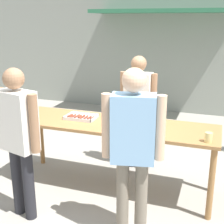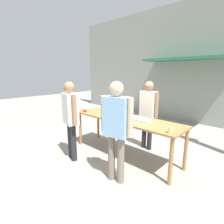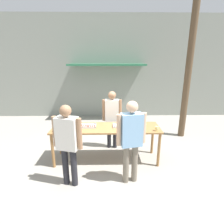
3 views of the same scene
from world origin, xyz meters
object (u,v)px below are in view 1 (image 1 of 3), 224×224
Objects in this scene: person_customer_holding_hotdog at (18,132)px; condiment_jar_ketchup at (26,118)px; condiment_jar_mustard at (20,117)px; beer_cup at (208,137)px; food_tray_buns at (142,123)px; person_server_behind_table at (138,103)px; person_customer_with_cup at (133,141)px; food_tray_sausages at (81,117)px.

condiment_jar_ketchup is at bearing -46.73° from person_customer_holding_hotdog.
condiment_jar_mustard is 2.45m from beer_cup.
person_server_behind_table is (-0.22, 0.64, 0.10)m from food_tray_buns.
person_customer_with_cup is at bearing -20.15° from condiment_jar_ketchup.
person_server_behind_table is (1.29, 0.97, 0.08)m from condiment_jar_ketchup.
person_customer_with_cup reaches higher than person_customer_holding_hotdog.
condiment_jar_ketchup is 0.70× the size of beer_cup.
food_tray_buns is at bearing -66.68° from person_server_behind_table.
condiment_jar_mustard is (-1.61, -0.33, 0.02)m from food_tray_buns.
person_customer_holding_hotdog reaches higher than food_tray_buns.
condiment_jar_mustard is 0.04× the size of person_customer_with_cup.
condiment_jar_mustard is 0.70× the size of beer_cup.
food_tray_sausages is 5.29× the size of condiment_jar_mustard.
person_server_behind_table is at bearing 45.45° from food_tray_sausages.
food_tray_sausages is at bearing 23.33° from condiment_jar_mustard.
person_customer_with_cup is (1.75, -0.61, 0.11)m from condiment_jar_mustard.
food_tray_sausages is 0.91m from person_server_behind_table.
food_tray_buns is 0.25× the size of person_customer_holding_hotdog.
condiment_jar_mustard reaches higher than food_tray_buns.
person_server_behind_table is at bearing -88.81° from person_customer_with_cup.
condiment_jar_mustard is at bearing -30.93° from person_customer_with_cup.
food_tray_buns reaches higher than food_tray_sausages.
condiment_jar_ketchup is (-1.51, -0.33, 0.02)m from food_tray_buns.
person_customer_holding_hotdog is at bearing -55.35° from condiment_jar_mustard.
condiment_jar_ketchup is at bearing -31.93° from person_customer_with_cup.
person_customer_holding_hotdog is at bearing -61.52° from condiment_jar_ketchup.
condiment_jar_ketchup is at bearing -179.81° from beer_cup.
food_tray_buns is 0.24× the size of person_customer_with_cup.
condiment_jar_ketchup is 2.34m from beer_cup.
person_server_behind_table reaches higher than beer_cup.
person_server_behind_table is (-1.06, 0.96, 0.06)m from beer_cup.
condiment_jar_ketchup is 0.04× the size of person_customer_holding_hotdog.
person_server_behind_table is at bearing 34.89° from condiment_jar_mustard.
beer_cup is at bearing -10.78° from food_tray_sausages.
beer_cup is (1.69, -0.32, 0.04)m from food_tray_sausages.
person_customer_holding_hotdog is (-0.28, -1.01, 0.10)m from food_tray_sausages.
food_tray_sausages is 1.72m from beer_cup.
food_tray_buns is 1.53m from person_customer_holding_hotdog.
condiment_jar_mustard is (-0.76, -0.33, 0.02)m from food_tray_sausages.
food_tray_sausages is 0.85m from food_tray_buns.
food_tray_sausages is at bearing 169.22° from beer_cup.
food_tray_sausages is at bearing -90.99° from person_customer_holding_hotdog.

